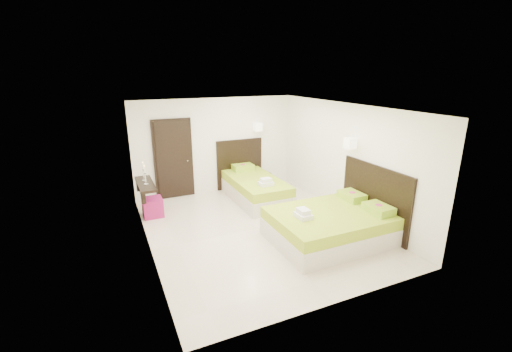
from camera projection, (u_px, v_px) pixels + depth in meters
name	position (u px, v px, depth m)	size (l,w,h in m)	color
floor	(258.00, 228.00, 7.44)	(5.50, 5.50, 0.00)	beige
bed_single	(254.00, 187.00, 9.08)	(1.37, 2.28, 1.88)	beige
bed_double	(333.00, 223.00, 6.90)	(2.29, 1.95, 1.89)	beige
nightstand	(260.00, 180.00, 10.02)	(0.50, 0.44, 0.44)	black
ottoman	(153.00, 207.00, 8.02)	(0.45, 0.45, 0.45)	#8A1250
door	(174.00, 159.00, 9.00)	(1.02, 0.15, 2.14)	black
console_shelf	(145.00, 184.00, 7.77)	(0.35, 1.20, 0.78)	black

